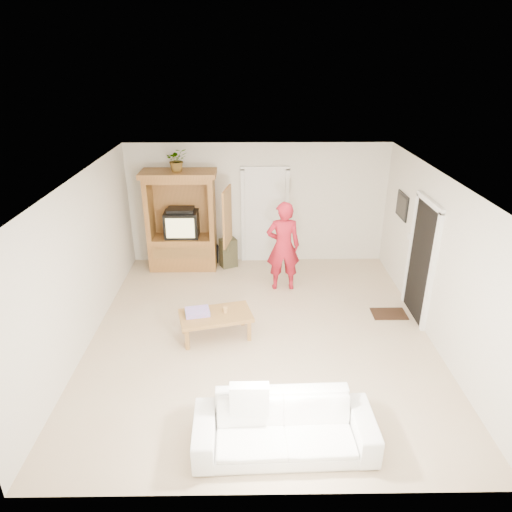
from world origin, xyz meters
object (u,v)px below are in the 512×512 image
at_px(man, 283,246).
at_px(sofa, 284,427).
at_px(coffee_table, 216,317).
at_px(armoire, 183,227).

bearing_deg(man, sofa, 84.10).
relative_size(man, coffee_table, 1.41).
relative_size(sofa, coffee_table, 1.66).
height_order(armoire, man, armoire).
xyz_separation_m(man, sofa, (-0.25, -4.00, -0.58)).
bearing_deg(man, armoire, -29.02).
bearing_deg(armoire, sofa, -70.36).
height_order(man, sofa, man).
height_order(sofa, coffee_table, sofa).
height_order(armoire, coffee_table, armoire).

